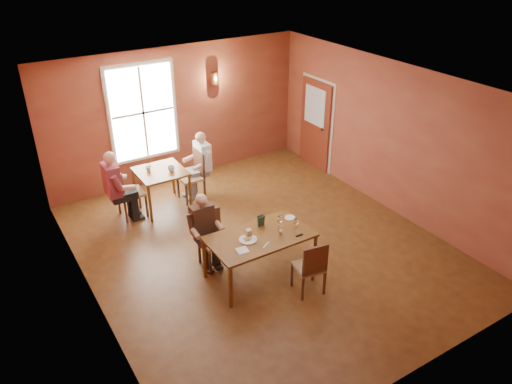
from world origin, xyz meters
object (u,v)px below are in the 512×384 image
diner_main (215,235)px  diner_maroon (128,183)px  chair_diner_maroon (131,192)px  diner_white (191,169)px  chair_diner_main (215,241)px  second_table (162,189)px  main_table (260,256)px  chair_empty (309,266)px  chair_diner_white (191,177)px

diner_main → diner_maroon: diner_maroon is taller
chair_diner_maroon → diner_white: bearing=90.0°
chair_diner_main → second_table: (0.02, 2.37, -0.08)m
chair_diner_main → main_table: bearing=127.6°
second_table → main_table: bearing=-81.0°
chair_empty → chair_diner_maroon: chair_diner_maroon is taller
chair_empty → chair_diner_maroon: bearing=122.1°
chair_diner_white → chair_diner_main: bearing=164.1°
chair_empty → chair_diner_white: size_ratio=0.90×
main_table → chair_diner_main: size_ratio=1.68×
chair_diner_white → diner_white: (0.03, 0.00, 0.16)m
chair_diner_main → diner_maroon: 2.47m
chair_diner_main → second_table: size_ratio=1.06×
diner_maroon → chair_diner_main: bearing=15.5°
main_table → chair_diner_maroon: 3.22m
diner_main → chair_diner_maroon: bearing=-75.3°
diner_maroon → chair_empty: bearing=23.2°
chair_empty → second_table: (-0.92, 3.75, -0.06)m
second_table → chair_diner_maroon: chair_diner_maroon is taller
second_table → diner_white: size_ratio=0.68×
chair_diner_main → chair_diner_white: size_ratio=0.94×
diner_main → diner_white: (0.70, 2.40, 0.06)m
main_table → diner_main: bearing=128.9°
second_table → diner_maroon: 0.75m
diner_maroon → second_table: bearing=90.0°
diner_main → diner_white: diner_white is taller
chair_diner_maroon → diner_maroon: (-0.03, 0.00, 0.20)m
chair_diner_main → diner_main: diner_main is taller
chair_empty → diner_white: size_ratio=0.69×
main_table → chair_empty: (0.45, -0.73, 0.08)m
chair_diner_main → diner_white: diner_white is taller
chair_diner_maroon → diner_maroon: diner_maroon is taller
main_table → chair_diner_white: 3.03m
diner_main → chair_diner_maroon: 2.48m
second_table → chair_diner_maroon: size_ratio=0.88×
main_table → second_table: bearing=99.0°
diner_white → chair_diner_maroon: diner_white is taller
diner_main → main_table: bearing=128.9°
diner_white → chair_diner_maroon: 1.34m
chair_diner_main → second_table: chair_diner_main is taller
chair_empty → diner_white: diner_white is taller
diner_maroon → diner_white: bearing=90.0°
chair_diner_main → diner_white: size_ratio=0.73×
main_table → chair_diner_white: chair_diner_white is taller
diner_white → chair_diner_maroon: (-1.33, 0.00, -0.15)m
chair_diner_main → chair_diner_maroon: 2.45m
chair_diner_white → diner_maroon: 1.35m
diner_main → chair_empty: size_ratio=1.32×
chair_diner_main → diner_white: 2.48m
diner_main → chair_diner_maroon: diner_main is taller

